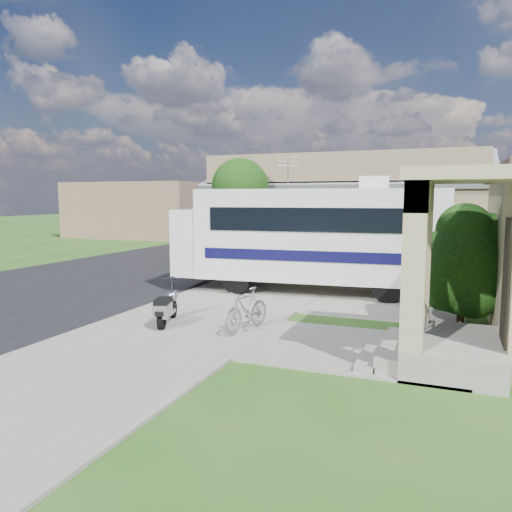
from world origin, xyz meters
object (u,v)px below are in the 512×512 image
at_px(shrub, 466,264).
at_px(pickup_truck, 235,237).
at_px(garden_hose, 403,337).
at_px(bicycle, 246,312).
at_px(motorhome, 311,235).
at_px(van, 272,230).
at_px(scooter, 166,308).

bearing_deg(shrub, pickup_truck, 133.08).
distance_m(shrub, pickup_truck, 15.83).
height_order(shrub, garden_hose, shrub).
relative_size(shrub, bicycle, 1.83).
xyz_separation_m(shrub, pickup_truck, (-10.80, 11.55, -0.57)).
xyz_separation_m(motorhome, van, (-6.75, 15.20, -0.95)).
bearing_deg(pickup_truck, van, -75.70).
bearing_deg(van, pickup_truck, -98.98).
height_order(pickup_truck, van, pickup_truck).
xyz_separation_m(motorhome, shrub, (4.38, -2.82, -0.35)).
distance_m(motorhome, bicycle, 5.28).
bearing_deg(garden_hose, bicycle, -168.83).
height_order(scooter, pickup_truck, pickup_truck).
distance_m(motorhome, scooter, 5.80).
bearing_deg(shrub, bicycle, -152.49).
distance_m(scooter, bicycle, 1.90).
relative_size(shrub, pickup_truck, 0.45).
xyz_separation_m(motorhome, garden_hose, (3.21, -4.48, -1.71)).
relative_size(scooter, garden_hose, 4.06).
relative_size(scooter, bicycle, 0.97).
bearing_deg(garden_hose, pickup_truck, 126.11).
xyz_separation_m(shrub, bicycle, (-4.40, -2.29, -0.98)).
height_order(motorhome, van, motorhome).
relative_size(shrub, scooter, 1.89).
height_order(bicycle, pickup_truck, pickup_truck).
relative_size(motorhome, bicycle, 5.41).
xyz_separation_m(bicycle, pickup_truck, (-6.40, 13.84, 0.40)).
xyz_separation_m(scooter, pickup_truck, (-4.51, 14.04, 0.42)).
bearing_deg(garden_hose, motorhome, 125.68).
bearing_deg(bicycle, scooter, -160.98).
distance_m(van, garden_hose, 22.07).
relative_size(scooter, pickup_truck, 0.24).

